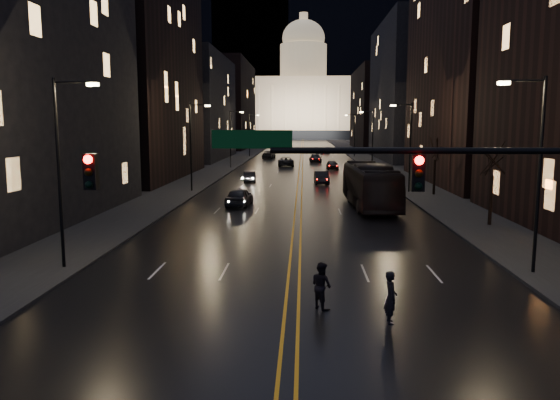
# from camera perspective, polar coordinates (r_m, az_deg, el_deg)

# --- Properties ---
(ground) EXTENTS (900.00, 900.00, 0.00)m
(ground) POSITION_cam_1_polar(r_m,az_deg,el_deg) (16.41, 0.86, -16.98)
(ground) COLOR black
(ground) RESTS_ON ground
(road) EXTENTS (20.00, 320.00, 0.02)m
(road) POSITION_cam_1_polar(r_m,az_deg,el_deg) (145.04, 2.33, 5.23)
(road) COLOR black
(road) RESTS_ON ground
(sidewalk_left) EXTENTS (8.00, 320.00, 0.16)m
(sidewalk_left) POSITION_cam_1_polar(r_m,az_deg,el_deg) (145.75, -3.21, 5.26)
(sidewalk_left) COLOR black
(sidewalk_left) RESTS_ON ground
(sidewalk_right) EXTENTS (8.00, 320.00, 0.16)m
(sidewalk_right) POSITION_cam_1_polar(r_m,az_deg,el_deg) (145.67, 7.87, 5.20)
(sidewalk_right) COLOR black
(sidewalk_right) RESTS_ON ground
(center_line) EXTENTS (0.62, 320.00, 0.01)m
(center_line) POSITION_cam_1_polar(r_m,az_deg,el_deg) (145.03, 2.33, 5.23)
(center_line) COLOR orange
(center_line) RESTS_ON road
(building_left_mid) EXTENTS (12.00, 30.00, 28.00)m
(building_left_mid) POSITION_cam_1_polar(r_m,az_deg,el_deg) (72.47, -15.13, 13.30)
(building_left_mid) COLOR black
(building_left_mid) RESTS_ON ground
(building_left_far) EXTENTS (12.00, 34.00, 20.00)m
(building_left_far) POSITION_cam_1_polar(r_m,az_deg,el_deg) (109.04, -8.97, 9.49)
(building_left_far) COLOR black
(building_left_far) RESTS_ON ground
(building_left_dist) EXTENTS (12.00, 40.00, 24.00)m
(building_left_dist) POSITION_cam_1_polar(r_m,az_deg,el_deg) (156.43, -5.47, 9.79)
(building_left_dist) COLOR black
(building_left_dist) RESTS_ON ground
(building_right_tall) EXTENTS (12.00, 30.00, 38.00)m
(building_right_tall) POSITION_cam_1_polar(r_m,az_deg,el_deg) (69.12, 20.78, 17.53)
(building_right_tall) COLOR black
(building_right_tall) RESTS_ON ground
(building_right_mid) EXTENTS (12.00, 34.00, 26.00)m
(building_right_mid) POSITION_cam_1_polar(r_m,az_deg,el_deg) (109.01, 13.62, 10.94)
(building_right_mid) COLOR black
(building_right_mid) RESTS_ON ground
(building_right_dist) EXTENTS (12.00, 40.00, 22.00)m
(building_right_dist) POSITION_cam_1_polar(r_m,az_deg,el_deg) (156.29, 10.19, 9.34)
(building_right_dist) COLOR black
(building_right_dist) RESTS_ON ground
(mountain_ridge) EXTENTS (520.00, 60.00, 130.00)m
(mountain_ridge) POSITION_cam_1_polar(r_m,az_deg,el_deg) (401.08, 8.46, 16.21)
(mountain_ridge) COLOR black
(mountain_ridge) RESTS_ON ground
(capitol) EXTENTS (90.00, 50.00, 58.50)m
(capitol) POSITION_cam_1_polar(r_m,az_deg,el_deg) (265.07, 2.43, 10.17)
(capitol) COLOR black
(capitol) RESTS_ON ground
(traffic_signal) EXTENTS (17.29, 0.45, 7.00)m
(traffic_signal) POSITION_cam_1_polar(r_m,az_deg,el_deg) (15.95, 22.62, 0.82)
(traffic_signal) COLOR black
(traffic_signal) RESTS_ON ground
(streetlamp_right_near) EXTENTS (2.13, 0.25, 9.00)m
(streetlamp_right_near) POSITION_cam_1_polar(r_m,az_deg,el_deg) (27.02, 25.16, 3.32)
(streetlamp_right_near) COLOR black
(streetlamp_right_near) RESTS_ON ground
(streetlamp_left_near) EXTENTS (2.13, 0.25, 9.00)m
(streetlamp_left_near) POSITION_cam_1_polar(r_m,az_deg,el_deg) (27.35, -21.80, 3.55)
(streetlamp_left_near) COLOR black
(streetlamp_left_near) RESTS_ON ground
(streetlamp_right_mid) EXTENTS (2.13, 0.25, 9.00)m
(streetlamp_right_mid) POSITION_cam_1_polar(r_m,az_deg,el_deg) (55.88, 13.28, 5.87)
(streetlamp_right_mid) COLOR black
(streetlamp_right_mid) RESTS_ON ground
(streetlamp_left_mid) EXTENTS (2.13, 0.25, 9.00)m
(streetlamp_left_mid) POSITION_cam_1_polar(r_m,az_deg,el_deg) (56.04, -9.12, 5.99)
(streetlamp_left_mid) COLOR black
(streetlamp_left_mid) RESTS_ON ground
(streetlamp_right_far) EXTENTS (2.13, 0.25, 9.00)m
(streetlamp_right_far) POSITION_cam_1_polar(r_m,az_deg,el_deg) (85.53, 9.53, 6.63)
(streetlamp_right_far) COLOR black
(streetlamp_right_far) RESTS_ON ground
(streetlamp_left_far) EXTENTS (2.13, 0.25, 9.00)m
(streetlamp_left_far) POSITION_cam_1_polar(r_m,az_deg,el_deg) (85.63, -5.08, 6.71)
(streetlamp_left_far) COLOR black
(streetlamp_left_far) RESTS_ON ground
(streetlamp_right_dist) EXTENTS (2.13, 0.25, 9.00)m
(streetlamp_right_dist) POSITION_cam_1_polar(r_m,az_deg,el_deg) (115.36, 7.71, 6.98)
(streetlamp_right_dist) COLOR black
(streetlamp_right_dist) RESTS_ON ground
(streetlamp_left_dist) EXTENTS (2.13, 0.25, 9.00)m
(streetlamp_left_dist) POSITION_cam_1_polar(r_m,az_deg,el_deg) (115.43, -3.12, 7.04)
(streetlamp_left_dist) COLOR black
(streetlamp_left_dist) RESTS_ON ground
(tree_right_mid) EXTENTS (2.40, 2.40, 6.65)m
(tree_right_mid) POSITION_cam_1_polar(r_m,az_deg,el_deg) (39.03, 21.35, 3.91)
(tree_right_mid) COLOR black
(tree_right_mid) RESTS_ON ground
(tree_right_far) EXTENTS (2.40, 2.40, 6.65)m
(tree_right_far) POSITION_cam_1_polar(r_m,az_deg,el_deg) (54.40, 15.93, 5.14)
(tree_right_far) COLOR black
(tree_right_far) RESTS_ON ground
(bus) EXTENTS (3.59, 13.18, 3.64)m
(bus) POSITION_cam_1_polar(r_m,az_deg,el_deg) (46.14, 9.39, 1.51)
(bus) COLOR black
(bus) RESTS_ON ground
(oncoming_car_a) EXTENTS (2.20, 4.75, 1.57)m
(oncoming_car_a) POSITION_cam_1_polar(r_m,az_deg,el_deg) (46.20, -4.29, 0.32)
(oncoming_car_a) COLOR black
(oncoming_car_a) RESTS_ON ground
(oncoming_car_b) EXTENTS (1.88, 4.16, 1.33)m
(oncoming_car_b) POSITION_cam_1_polar(r_m,az_deg,el_deg) (65.18, -3.23, 2.44)
(oncoming_car_b) COLOR black
(oncoming_car_b) RESTS_ON ground
(oncoming_car_c) EXTENTS (2.85, 5.64, 1.53)m
(oncoming_car_c) POSITION_cam_1_polar(r_m,az_deg,el_deg) (89.88, 0.62, 4.04)
(oncoming_car_c) COLOR black
(oncoming_car_c) RESTS_ON ground
(oncoming_car_d) EXTENTS (2.71, 5.64, 1.59)m
(oncoming_car_d) POSITION_cam_1_polar(r_m,az_deg,el_deg) (110.16, -1.19, 4.77)
(oncoming_car_d) COLOR black
(oncoming_car_d) RESTS_ON ground
(receding_car_a) EXTENTS (1.75, 4.53, 1.47)m
(receding_car_a) POSITION_cam_1_polar(r_m,az_deg,el_deg) (63.35, 4.36, 2.34)
(receding_car_a) COLOR black
(receding_car_a) RESTS_ON ground
(receding_car_b) EXTENTS (1.83, 4.23, 1.42)m
(receding_car_b) POSITION_cam_1_polar(r_m,az_deg,el_deg) (83.73, 5.49, 3.68)
(receding_car_b) COLOR black
(receding_car_b) RESTS_ON ground
(receding_car_c) EXTENTS (2.28, 5.12, 1.46)m
(receding_car_c) POSITION_cam_1_polar(r_m,az_deg,el_deg) (99.03, 3.73, 4.36)
(receding_car_c) COLOR black
(receding_car_c) RESTS_ON ground
(receding_car_d) EXTENTS (2.47, 5.05, 1.38)m
(receding_car_d) POSITION_cam_1_polar(r_m,az_deg,el_deg) (131.10, 4.70, 5.21)
(receding_car_d) COLOR black
(receding_car_d) RESTS_ON ground
(pedestrian_a) EXTENTS (0.48, 0.70, 1.88)m
(pedestrian_a) POSITION_cam_1_polar(r_m,az_deg,el_deg) (19.61, 11.49, -9.95)
(pedestrian_a) COLOR black
(pedestrian_a) RESTS_ON ground
(pedestrian_b) EXTENTS (0.92, 0.98, 1.80)m
(pedestrian_b) POSITION_cam_1_polar(r_m,az_deg,el_deg) (20.77, 4.35, -8.90)
(pedestrian_b) COLOR black
(pedestrian_b) RESTS_ON ground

